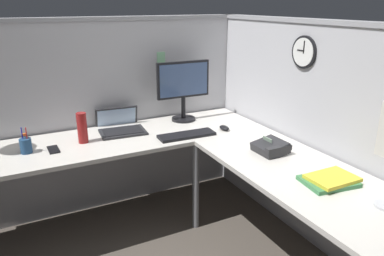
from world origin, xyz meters
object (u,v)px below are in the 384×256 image
object	(u,v)px
laptop	(120,126)
book_stack	(330,180)
cell_phone	(53,150)
wall_clock	(305,52)
office_phone	(271,148)
monitor	(183,86)
keyboard	(187,135)
computer_mouse	(224,128)
thermos_flask	(82,128)
pen_cup	(26,145)

from	to	relation	value
laptop	book_stack	xyz separation A→B (m)	(0.76, -1.43, -0.00)
cell_phone	wall_clock	distance (m)	1.83
book_stack	office_phone	bearing A→B (deg)	91.45
monitor	keyboard	size ratio (longest dim) A/B	1.16
laptop	book_stack	bearing A→B (deg)	-61.90
office_phone	cell_phone	bearing A→B (deg)	151.07
computer_mouse	book_stack	world-z (taller)	book_stack
keyboard	book_stack	xyz separation A→B (m)	(0.37, -1.04, 0.01)
office_phone	book_stack	size ratio (longest dim) A/B	0.67
thermos_flask	book_stack	size ratio (longest dim) A/B	0.72
pen_cup	office_phone	bearing A→B (deg)	-27.16
wall_clock	office_phone	bearing A→B (deg)	-160.56
pen_cup	monitor	bearing A→B (deg)	8.04
wall_clock	laptop	bearing A→B (deg)	142.86
thermos_flask	office_phone	xyz separation A→B (m)	(1.07, -0.77, -0.07)
cell_phone	book_stack	distance (m)	1.78
keyboard	pen_cup	distance (m)	1.11
monitor	book_stack	xyz separation A→B (m)	(0.21, -1.42, -0.27)
pen_cup	cell_phone	distance (m)	0.17
laptop	pen_cup	distance (m)	0.72
cell_phone	wall_clock	world-z (taller)	wall_clock
monitor	keyboard	world-z (taller)	monitor
monitor	wall_clock	xyz separation A→B (m)	(0.52, -0.81, 0.34)
computer_mouse	thermos_flask	size ratio (longest dim) A/B	0.47
keyboard	book_stack	distance (m)	1.11
laptop	thermos_flask	xyz separation A→B (m)	(-0.32, -0.16, 0.09)
thermos_flask	book_stack	xyz separation A→B (m)	(1.08, -1.27, -0.09)
monitor	computer_mouse	bearing A→B (deg)	-65.47
computer_mouse	office_phone	size ratio (longest dim) A/B	0.51
computer_mouse	book_stack	distance (m)	1.04
laptop	cell_phone	bearing A→B (deg)	-157.58
cell_phone	office_phone	xyz separation A→B (m)	(1.28, -0.71, 0.03)
book_stack	laptop	bearing A→B (deg)	118.10
computer_mouse	pen_cup	bearing A→B (deg)	171.92
keyboard	cell_phone	distance (m)	0.94
office_phone	wall_clock	xyz separation A→B (m)	(0.33, 0.11, 0.60)
laptop	office_phone	size ratio (longest dim) A/B	1.98
keyboard	pen_cup	world-z (taller)	pen_cup
cell_phone	computer_mouse	bearing A→B (deg)	-9.03
thermos_flask	monitor	bearing A→B (deg)	9.92
wall_clock	monitor	bearing A→B (deg)	123.08
monitor	book_stack	distance (m)	1.46
monitor	office_phone	world-z (taller)	monitor
office_phone	keyboard	bearing A→B (deg)	123.33
cell_phone	book_stack	xyz separation A→B (m)	(1.30, -1.21, 0.02)
cell_phone	office_phone	world-z (taller)	office_phone
computer_mouse	monitor	bearing A→B (deg)	114.53
pen_cup	thermos_flask	xyz separation A→B (m)	(0.38, 0.02, 0.06)
keyboard	office_phone	xyz separation A→B (m)	(0.36, -0.54, 0.03)
keyboard	office_phone	distance (m)	0.65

